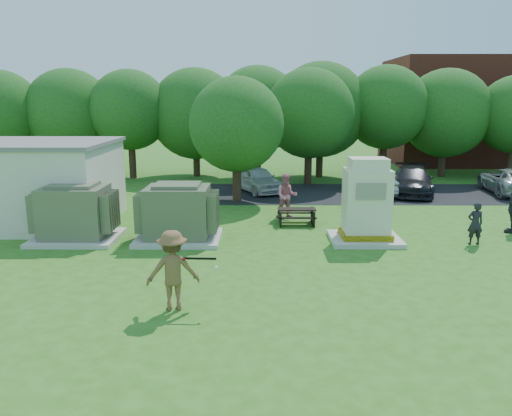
{
  "coord_description": "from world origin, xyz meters",
  "views": [
    {
      "loc": [
        0.12,
        -12.88,
        5.03
      ],
      "look_at": [
        0.0,
        4.0,
        1.3
      ],
      "focal_mm": 35.0,
      "sensor_mm": 36.0,
      "label": 1
    }
  ],
  "objects_px": {
    "car_white": "(257,179)",
    "transformer_right": "(178,214)",
    "person_at_picnic": "(287,196)",
    "car_dark": "(412,181)",
    "car_silver_b": "(510,181)",
    "picnic_table": "(297,214)",
    "transformer_left": "(75,214)",
    "generator_cabinet": "(366,206)",
    "car_silver_a": "(369,182)",
    "batter": "(173,270)",
    "person_by_generator": "(475,224)"
  },
  "relations": [
    {
      "from": "transformer_right",
      "to": "person_by_generator",
      "type": "relative_size",
      "value": 1.99
    },
    {
      "from": "car_silver_b",
      "to": "car_silver_a",
      "type": "bearing_deg",
      "value": 8.81
    },
    {
      "from": "generator_cabinet",
      "to": "picnic_table",
      "type": "xyz_separation_m",
      "value": [
        -2.27,
        2.45,
        -0.9
      ]
    },
    {
      "from": "transformer_right",
      "to": "car_silver_a",
      "type": "distance_m",
      "value": 12.43
    },
    {
      "from": "generator_cabinet",
      "to": "person_at_picnic",
      "type": "distance_m",
      "value": 4.5
    },
    {
      "from": "car_silver_a",
      "to": "car_silver_b",
      "type": "bearing_deg",
      "value": 170.45
    },
    {
      "from": "picnic_table",
      "to": "car_dark",
      "type": "bearing_deg",
      "value": 45.07
    },
    {
      "from": "generator_cabinet",
      "to": "picnic_table",
      "type": "relative_size",
      "value": 1.96
    },
    {
      "from": "transformer_right",
      "to": "person_by_generator",
      "type": "height_order",
      "value": "transformer_right"
    },
    {
      "from": "transformer_left",
      "to": "car_dark",
      "type": "xyz_separation_m",
      "value": [
        14.8,
        9.01,
        -0.26
      ]
    },
    {
      "from": "car_white",
      "to": "car_silver_b",
      "type": "bearing_deg",
      "value": -26.53
    },
    {
      "from": "transformer_right",
      "to": "transformer_left",
      "type": "bearing_deg",
      "value": 180.0
    },
    {
      "from": "transformer_right",
      "to": "person_at_picnic",
      "type": "relative_size",
      "value": 1.59
    },
    {
      "from": "picnic_table",
      "to": "car_silver_a",
      "type": "xyz_separation_m",
      "value": [
        4.34,
        6.48,
        0.25
      ]
    },
    {
      "from": "transformer_right",
      "to": "picnic_table",
      "type": "bearing_deg",
      "value": 27.73
    },
    {
      "from": "transformer_right",
      "to": "car_dark",
      "type": "relative_size",
      "value": 0.61
    },
    {
      "from": "transformer_left",
      "to": "person_by_generator",
      "type": "height_order",
      "value": "transformer_left"
    },
    {
      "from": "transformer_right",
      "to": "person_at_picnic",
      "type": "height_order",
      "value": "transformer_right"
    },
    {
      "from": "picnic_table",
      "to": "car_white",
      "type": "bearing_deg",
      "value": 102.79
    },
    {
      "from": "person_at_picnic",
      "to": "car_dark",
      "type": "distance_m",
      "value": 8.92
    },
    {
      "from": "car_dark",
      "to": "batter",
      "type": "bearing_deg",
      "value": -110.24
    },
    {
      "from": "transformer_left",
      "to": "person_at_picnic",
      "type": "distance_m",
      "value": 8.54
    },
    {
      "from": "batter",
      "to": "car_white",
      "type": "height_order",
      "value": "batter"
    },
    {
      "from": "car_white",
      "to": "transformer_right",
      "type": "bearing_deg",
      "value": -131.11
    },
    {
      "from": "car_white",
      "to": "car_dark",
      "type": "bearing_deg",
      "value": -28.53
    },
    {
      "from": "car_dark",
      "to": "person_at_picnic",
      "type": "bearing_deg",
      "value": -127.87
    },
    {
      "from": "transformer_left",
      "to": "person_at_picnic",
      "type": "bearing_deg",
      "value": 24.31
    },
    {
      "from": "person_at_picnic",
      "to": "car_silver_b",
      "type": "xyz_separation_m",
      "value": [
        12.27,
        5.63,
        -0.27
      ]
    },
    {
      "from": "car_white",
      "to": "car_silver_a",
      "type": "relative_size",
      "value": 1.02
    },
    {
      "from": "batter",
      "to": "generator_cabinet",
      "type": "bearing_deg",
      "value": -145.67
    },
    {
      "from": "car_white",
      "to": "car_silver_b",
      "type": "distance_m",
      "value": 13.57
    },
    {
      "from": "car_silver_b",
      "to": "picnic_table",
      "type": "bearing_deg",
      "value": 35.99
    },
    {
      "from": "car_white",
      "to": "generator_cabinet",
      "type": "bearing_deg",
      "value": -92.81
    },
    {
      "from": "batter",
      "to": "car_silver_a",
      "type": "distance_m",
      "value": 16.83
    },
    {
      "from": "person_by_generator",
      "to": "car_silver_a",
      "type": "bearing_deg",
      "value": -80.67
    },
    {
      "from": "generator_cabinet",
      "to": "transformer_left",
      "type": "bearing_deg",
      "value": 179.31
    },
    {
      "from": "person_by_generator",
      "to": "car_silver_a",
      "type": "height_order",
      "value": "person_by_generator"
    },
    {
      "from": "transformer_left",
      "to": "generator_cabinet",
      "type": "bearing_deg",
      "value": -0.69
    },
    {
      "from": "generator_cabinet",
      "to": "person_at_picnic",
      "type": "height_order",
      "value": "generator_cabinet"
    },
    {
      "from": "car_silver_a",
      "to": "car_dark",
      "type": "height_order",
      "value": "car_dark"
    },
    {
      "from": "person_at_picnic",
      "to": "car_dark",
      "type": "height_order",
      "value": "person_at_picnic"
    },
    {
      "from": "batter",
      "to": "car_dark",
      "type": "xyz_separation_m",
      "value": [
        10.26,
        15.05,
        -0.28
      ]
    },
    {
      "from": "transformer_right",
      "to": "generator_cabinet",
      "type": "height_order",
      "value": "generator_cabinet"
    },
    {
      "from": "picnic_table",
      "to": "car_dark",
      "type": "height_order",
      "value": "car_dark"
    },
    {
      "from": "car_silver_a",
      "to": "transformer_right",
      "type": "bearing_deg",
      "value": 33.0
    },
    {
      "from": "car_silver_a",
      "to": "car_white",
      "type": "bearing_deg",
      "value": -19.25
    },
    {
      "from": "generator_cabinet",
      "to": "batter",
      "type": "height_order",
      "value": "generator_cabinet"
    },
    {
      "from": "person_by_generator",
      "to": "car_dark",
      "type": "height_order",
      "value": "person_by_generator"
    },
    {
      "from": "person_at_picnic",
      "to": "car_silver_a",
      "type": "bearing_deg",
      "value": 46.52
    },
    {
      "from": "person_at_picnic",
      "to": "car_silver_b",
      "type": "distance_m",
      "value": 13.5
    }
  ]
}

